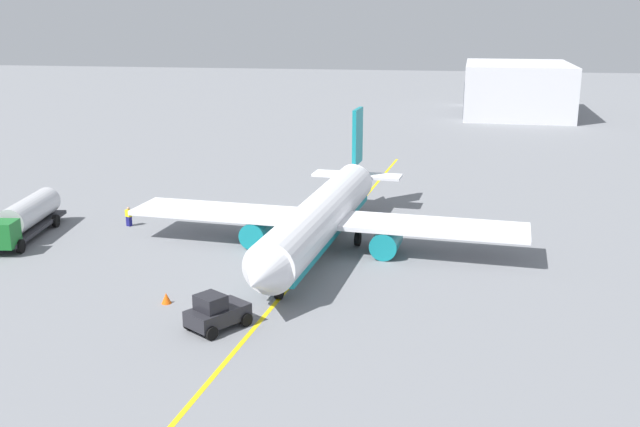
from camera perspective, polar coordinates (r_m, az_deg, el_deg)
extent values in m
plane|color=slate|center=(56.79, 0.00, -2.92)|extent=(400.00, 400.00, 0.00)
cylinder|color=white|center=(56.00, 0.00, -0.26)|extent=(25.10, 5.37, 3.47)
cube|color=teal|center=(56.26, 0.00, -1.20)|extent=(23.67, 4.64, 0.97)
cone|color=white|center=(43.39, -4.68, -4.98)|extent=(3.71, 3.59, 3.33)
cone|color=white|center=(69.66, 3.05, 3.10)|extent=(5.06, 3.32, 2.95)
cube|color=teal|center=(68.30, 2.98, 6.09)|extent=(3.22, 0.60, 5.20)
cube|color=white|center=(68.99, 2.94, 3.03)|extent=(3.04, 8.56, 0.24)
cube|color=white|center=(57.05, 0.26, -0.42)|extent=(7.21, 31.82, 0.36)
cylinder|color=teal|center=(55.62, 5.24, -2.24)|extent=(3.35, 2.34, 2.10)
cylinder|color=teal|center=(58.14, -4.91, -1.46)|extent=(3.35, 2.34, 2.10)
cylinder|color=#4C4C51|center=(47.02, -3.24, -5.43)|extent=(0.24, 0.24, 1.14)
cylinder|color=black|center=(47.23, -3.23, -6.08)|extent=(1.13, 0.48, 1.10)
cylinder|color=#4C4C51|center=(57.75, 3.00, -1.47)|extent=(0.24, 0.24, 1.14)
cylinder|color=black|center=(57.91, 2.99, -2.01)|extent=(1.13, 0.48, 1.10)
cylinder|color=#4C4C51|center=(58.97, -1.95, -1.10)|extent=(0.24, 0.24, 1.14)
cylinder|color=black|center=(59.13, -1.94, -1.63)|extent=(1.13, 0.48, 1.10)
cube|color=#2D2D33|center=(64.99, -21.98, -1.06)|extent=(10.82, 4.08, 0.30)
cube|color=#196B28|center=(60.49, -23.86, -1.49)|extent=(2.34, 2.68, 2.00)
cylinder|color=silver|center=(65.20, -21.89, 0.18)|extent=(8.02, 3.46, 2.30)
cylinder|color=black|center=(60.61, -22.52, -2.40)|extent=(1.14, 0.51, 1.10)
cylinder|color=black|center=(66.96, -20.09, -0.55)|extent=(1.14, 0.51, 1.10)
cylinder|color=black|center=(67.92, -22.05, -0.53)|extent=(1.14, 0.51, 1.10)
cube|color=#232328|center=(43.20, -8.05, -7.88)|extent=(4.11, 3.63, 0.90)
cube|color=black|center=(42.57, -8.62, -6.94)|extent=(2.04, 2.10, 0.90)
cylinder|color=black|center=(44.84, -7.54, -7.59)|extent=(0.84, 0.68, 0.80)
cylinder|color=black|center=(43.42, -5.84, -8.32)|extent=(0.84, 0.68, 0.80)
cylinder|color=black|center=(43.39, -10.22, -8.51)|extent=(0.84, 0.68, 0.80)
cylinder|color=black|center=(41.92, -8.55, -9.31)|extent=(0.84, 0.68, 0.80)
cube|color=navy|center=(65.44, -14.81, -0.59)|extent=(0.48, 0.54, 0.85)
cube|color=yellow|center=(65.26, -14.85, 0.02)|extent=(0.55, 0.63, 0.60)
sphere|color=tan|center=(65.15, -14.88, 0.40)|extent=(0.24, 0.24, 0.24)
cone|color=#F2590F|center=(47.48, -12.02, -6.54)|extent=(0.64, 0.64, 0.71)
cube|color=silver|center=(141.83, 15.23, 9.46)|extent=(28.40, 19.47, 9.47)
cube|color=#4C515B|center=(141.73, 11.32, 9.11)|extent=(19.57, 0.62, 6.25)
cube|color=yellow|center=(56.79, 0.00, -2.92)|extent=(77.63, 6.27, 0.01)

